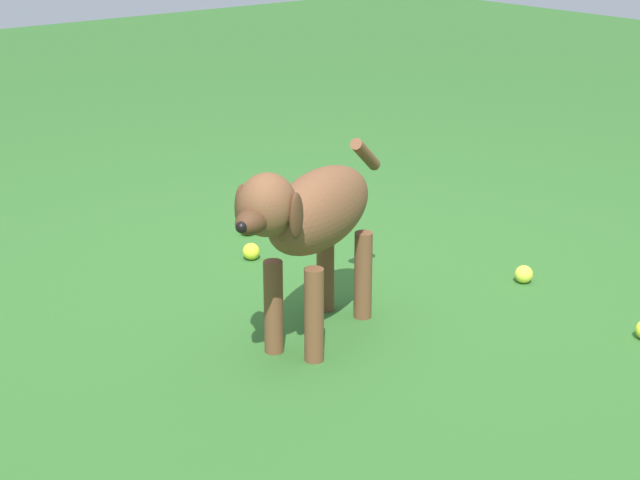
% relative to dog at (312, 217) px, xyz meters
% --- Properties ---
extents(ground, '(14.00, 14.00, 0.00)m').
position_rel_dog_xyz_m(ground, '(-0.22, 0.26, -0.41)').
color(ground, '#2D6026').
extents(dog, '(0.46, 0.86, 0.63)m').
position_rel_dog_xyz_m(dog, '(0.00, 0.00, 0.00)').
color(dog, brown).
rests_on(dog, ground).
extents(tennis_ball_1, '(0.07, 0.07, 0.07)m').
position_rel_dog_xyz_m(tennis_ball_1, '(-0.71, 0.27, -0.38)').
color(tennis_ball_1, yellow).
rests_on(tennis_ball_1, ground).
extents(tennis_ball_2, '(0.07, 0.07, 0.07)m').
position_rel_dog_xyz_m(tennis_ball_2, '(-0.95, 0.42, -0.38)').
color(tennis_ball_2, '#CFD63C').
rests_on(tennis_ball_2, ground).
extents(tennis_ball_3, '(0.07, 0.07, 0.07)m').
position_rel_dog_xyz_m(tennis_ball_3, '(0.11, 0.90, -0.38)').
color(tennis_ball_3, '#D4E03C').
rests_on(tennis_ball_3, ground).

